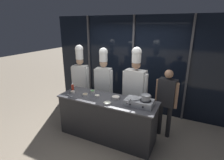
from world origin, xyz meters
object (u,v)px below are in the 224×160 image
at_px(portable_stove, 139,102).
at_px(chef_sous, 104,79).
at_px(stock_pot, 146,97).
at_px(prep_bowl_scallions, 92,91).
at_px(serving_spoon_slotted, 71,96).
at_px(frying_pan, 133,97).
at_px(prep_bowl_mushrooms, 85,95).
at_px(chef_line, 135,84).
at_px(prep_bowl_onion, 116,97).
at_px(squeeze_bottle_chili, 72,86).
at_px(prep_bowl_bean_sprouts, 107,103).
at_px(prep_bowl_chicken, 73,92).
at_px(chef_head, 81,75).
at_px(prep_bowl_garlic, 97,96).
at_px(person_guest, 167,97).

distance_m(portable_stove, chef_sous, 1.30).
xyz_separation_m(stock_pot, prep_bowl_scallions, (-1.31, 0.16, -0.16)).
bearing_deg(portable_stove, serving_spoon_slotted, -170.37).
distance_m(frying_pan, prep_bowl_mushrooms, 1.12).
xyz_separation_m(portable_stove, serving_spoon_slotted, (-1.50, -0.25, -0.05)).
bearing_deg(stock_pot, frying_pan, -178.68).
relative_size(prep_bowl_scallions, chef_sous, 0.06).
bearing_deg(chef_line, prep_bowl_onion, 69.13).
distance_m(squeeze_bottle_chili, prep_bowl_bean_sprouts, 1.17).
xyz_separation_m(prep_bowl_bean_sprouts, prep_bowl_scallions, (-0.60, 0.40, 0.01)).
height_order(squeeze_bottle_chili, prep_bowl_chicken, squeeze_bottle_chili).
bearing_deg(prep_bowl_scallions, prep_bowl_onion, -7.72).
height_order(portable_stove, prep_bowl_bean_sprouts, portable_stove).
distance_m(stock_pot, chef_head, 2.07).
relative_size(serving_spoon_slotted, chef_sous, 0.10).
xyz_separation_m(serving_spoon_slotted, chef_line, (1.21, 0.85, 0.19)).
relative_size(portable_stove, chef_head, 0.28).
xyz_separation_m(prep_bowl_chicken, prep_bowl_scallions, (0.39, 0.24, -0.00)).
distance_m(prep_bowl_chicken, prep_bowl_mushrooms, 0.34).
xyz_separation_m(portable_stove, frying_pan, (-0.13, -0.01, 0.08)).
distance_m(stock_pot, prep_bowl_onion, 0.69).
xyz_separation_m(prep_bowl_bean_sprouts, prep_bowl_chicken, (-0.99, 0.16, 0.01)).
relative_size(portable_stove, prep_bowl_scallions, 5.02).
height_order(stock_pot, serving_spoon_slotted, stock_pot).
height_order(prep_bowl_garlic, chef_head, chef_head).
bearing_deg(person_guest, chef_sous, 9.95).
height_order(portable_stove, prep_bowl_mushrooms, portable_stove).
distance_m(chef_sous, chef_line, 0.84).
height_order(portable_stove, chef_head, chef_head).
relative_size(stock_pot, person_guest, 0.13).
xyz_separation_m(portable_stove, chef_sous, (-1.14, 0.62, 0.15)).
xyz_separation_m(prep_bowl_onion, chef_sous, (-0.59, 0.55, 0.18)).
distance_m(prep_bowl_chicken, chef_head, 0.77).
relative_size(prep_bowl_bean_sprouts, serving_spoon_slotted, 0.76).
xyz_separation_m(prep_bowl_bean_sprouts, serving_spoon_slotted, (-0.91, -0.01, -0.01)).
bearing_deg(prep_bowl_bean_sprouts, chef_sous, 122.62).
height_order(squeeze_bottle_chili, prep_bowl_bean_sprouts, squeeze_bottle_chili).
bearing_deg(prep_bowl_mushrooms, prep_bowl_scallions, 78.70).
height_order(prep_bowl_bean_sprouts, prep_bowl_onion, prep_bowl_onion).
relative_size(squeeze_bottle_chili, prep_bowl_chicken, 1.75).
xyz_separation_m(stock_pot, chef_line, (-0.42, 0.60, 0.01)).
bearing_deg(prep_bowl_scallions, portable_stove, -7.57).
distance_m(prep_bowl_mushrooms, chef_sous, 0.72).
bearing_deg(chef_sous, prep_bowl_onion, 129.78).
bearing_deg(stock_pot, portable_stove, -179.91).
xyz_separation_m(chef_head, chef_line, (1.56, -0.02, -0.01)).
bearing_deg(portable_stove, chef_sous, 151.47).
bearing_deg(prep_bowl_scallions, prep_bowl_chicken, -148.60).
distance_m(prep_bowl_garlic, chef_line, 0.92).
xyz_separation_m(prep_bowl_scallions, chef_sous, (0.05, 0.46, 0.18)).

